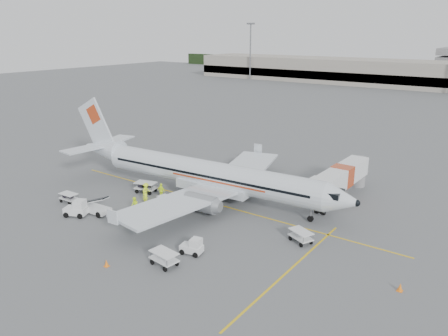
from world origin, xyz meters
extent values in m
plane|color=#56595B|center=(0.00, 0.00, 0.00)|extent=(360.00, 360.00, 0.00)
cube|color=yellow|center=(0.00, 0.00, 0.01)|extent=(44.00, 0.20, 0.01)
cube|color=yellow|center=(14.00, -8.00, 0.01)|extent=(0.20, 20.00, 0.01)
cone|color=orange|center=(22.30, -5.94, 0.34)|extent=(0.42, 0.42, 0.69)
cone|color=orange|center=(5.31, 13.03, 0.31)|extent=(0.38, 0.38, 0.63)
cone|color=orange|center=(1.10, -16.62, 0.33)|extent=(0.40, 0.40, 0.65)
imported|color=#CFED22|center=(-6.36, -4.69, 0.79)|extent=(0.67, 0.55, 1.58)
imported|color=#CFED22|center=(-5.40, -7.23, 0.91)|extent=(1.08, 0.98, 1.82)
imported|color=#CFED22|center=(-7.56, -3.35, 0.96)|extent=(0.90, 1.34, 1.92)
imported|color=#CFED22|center=(-6.07, -2.30, 0.93)|extent=(1.10, 0.49, 1.86)
camera|label=1|loc=(28.30, -37.45, 19.04)|focal=35.00mm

